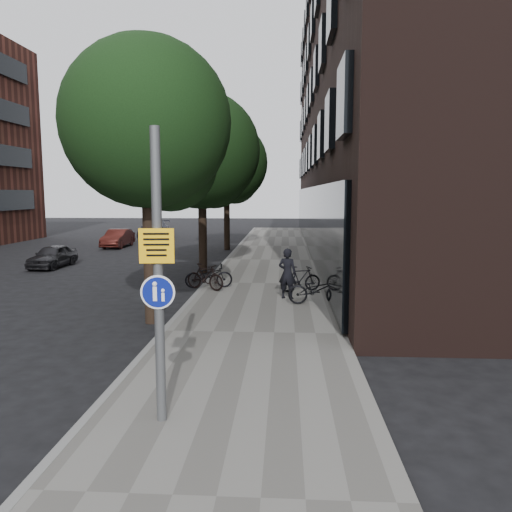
# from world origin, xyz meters

# --- Properties ---
(ground) EXTENTS (120.00, 120.00, 0.00)m
(ground) POSITION_xyz_m (0.00, 0.00, 0.00)
(ground) COLOR black
(ground) RESTS_ON ground
(sidewalk) EXTENTS (4.50, 60.00, 0.12)m
(sidewalk) POSITION_xyz_m (0.25, 10.00, 0.06)
(sidewalk) COLOR slate
(sidewalk) RESTS_ON ground
(curb_edge) EXTENTS (0.15, 60.00, 0.13)m
(curb_edge) POSITION_xyz_m (-2.00, 10.00, 0.07)
(curb_edge) COLOR slate
(curb_edge) RESTS_ON ground
(building_right_dark_brick) EXTENTS (12.00, 40.00, 18.00)m
(building_right_dark_brick) POSITION_xyz_m (8.50, 22.00, 9.00)
(building_right_dark_brick) COLOR black
(building_right_dark_brick) RESTS_ON ground
(street_tree_near) EXTENTS (4.40, 4.40, 7.50)m
(street_tree_near) POSITION_xyz_m (-2.53, 4.64, 5.11)
(street_tree_near) COLOR black
(street_tree_near) RESTS_ON ground
(street_tree_mid) EXTENTS (5.00, 5.00, 7.80)m
(street_tree_mid) POSITION_xyz_m (-2.53, 13.14, 5.11)
(street_tree_mid) COLOR black
(street_tree_mid) RESTS_ON ground
(street_tree_far) EXTENTS (5.00, 5.00, 7.80)m
(street_tree_far) POSITION_xyz_m (-2.53, 22.14, 5.11)
(street_tree_far) COLOR black
(street_tree_far) RESTS_ON ground
(signpost) EXTENTS (0.50, 0.14, 4.32)m
(signpost) POSITION_xyz_m (-0.83, -1.48, 2.30)
(signpost) COLOR #595B5E
(signpost) RESTS_ON sidewalk
(pedestrian) EXTENTS (0.69, 0.57, 1.63)m
(pedestrian) POSITION_xyz_m (1.08, 7.29, 0.94)
(pedestrian) COLOR black
(pedestrian) RESTS_ON sidewalk
(parked_bike_facade_near) EXTENTS (1.75, 0.63, 0.92)m
(parked_bike_facade_near) POSITION_xyz_m (1.97, 6.50, 0.58)
(parked_bike_facade_near) COLOR black
(parked_bike_facade_near) RESTS_ON sidewalk
(parked_bike_facade_far) EXTENTS (1.53, 0.92, 0.89)m
(parked_bike_facade_far) POSITION_xyz_m (1.53, 8.48, 0.56)
(parked_bike_facade_far) COLOR black
(parked_bike_facade_far) RESTS_ON sidewalk
(parked_bike_curb_near) EXTENTS (1.78, 0.94, 0.89)m
(parked_bike_curb_near) POSITION_xyz_m (-1.73, 8.96, 0.57)
(parked_bike_curb_near) COLOR black
(parked_bike_curb_near) RESTS_ON sidewalk
(parked_bike_curb_far) EXTENTS (1.57, 1.09, 0.93)m
(parked_bike_curb_far) POSITION_xyz_m (-1.80, 8.58, 0.58)
(parked_bike_curb_far) COLOR black
(parked_bike_curb_far) RESTS_ON sidewalk
(parked_car_near) EXTENTS (1.41, 3.20, 1.07)m
(parked_car_near) POSITION_xyz_m (-9.96, 14.19, 0.54)
(parked_car_near) COLOR black
(parked_car_near) RESTS_ON ground
(parked_car_mid) EXTENTS (1.24, 3.51, 1.16)m
(parked_car_mid) POSITION_xyz_m (-9.83, 23.04, 0.58)
(parked_car_mid) COLOR #4C1A15
(parked_car_mid) RESTS_ON ground
(parked_car_far) EXTENTS (2.10, 4.70, 1.34)m
(parked_car_far) POSITION_xyz_m (-9.02, 29.08, 0.67)
(parked_car_far) COLOR #1A1E2F
(parked_car_far) RESTS_ON ground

